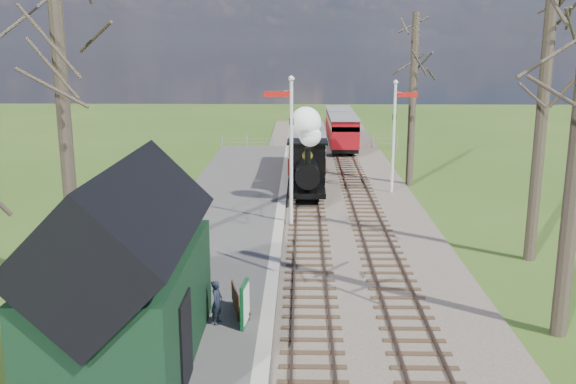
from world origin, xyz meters
name	(u,v)px	position (x,y,z in m)	size (l,w,h in m)	color
distant_hills	(315,243)	(1.40, 64.38, -16.21)	(114.40, 48.00, 22.02)	#385B23
ballast_bed	(332,193)	(1.30, 22.00, 0.05)	(8.00, 60.00, 0.10)	brown
track_near	(307,192)	(0.00, 22.00, 0.10)	(1.60, 60.00, 0.15)	brown
track_far	(358,192)	(2.60, 22.00, 0.10)	(1.60, 60.00, 0.15)	brown
platform	(218,238)	(-3.50, 14.00, 0.10)	(5.00, 44.00, 0.20)	#474442
coping_strip	(278,238)	(-1.20, 14.00, 0.10)	(0.40, 44.00, 0.21)	#B2AD9E
station_shed	(126,277)	(-4.30, 4.00, 2.27)	(3.25, 6.30, 4.78)	black
semaphore_near	(290,141)	(-0.77, 16.00, 3.62)	(1.22, 0.24, 6.22)	silver
semaphore_far	(395,128)	(4.37, 22.00, 3.35)	(1.22, 0.24, 5.72)	silver
bare_trees	(354,119)	(1.33, 10.10, 5.21)	(15.51, 22.39, 12.00)	#382D23
fence_line	(310,141)	(0.30, 36.00, 0.55)	(12.60, 0.08, 1.00)	slate
locomotive	(307,158)	(-0.01, 20.56, 2.07)	(1.79, 4.19, 4.49)	black
coach	(306,149)	(0.00, 26.62, 1.52)	(2.09, 7.18, 2.20)	black
red_carriage_a	(343,133)	(2.60, 34.15, 1.42)	(1.95, 4.82, 2.05)	black
red_carriage_b	(339,123)	(2.60, 39.65, 1.42)	(1.95, 4.82, 2.05)	black
sign_board	(245,304)	(-1.76, 5.97, 0.80)	(0.19, 0.82, 1.20)	#104E24
bench	(238,301)	(-2.03, 6.76, 0.55)	(0.65, 1.34, 0.74)	#462B19
person	(217,302)	(-2.51, 6.06, 0.80)	(0.44, 0.29, 1.20)	#191F2E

